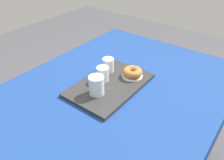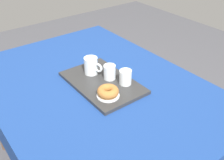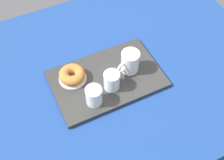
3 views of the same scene
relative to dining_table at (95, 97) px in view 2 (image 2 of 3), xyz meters
The scene contains 7 objects.
dining_table is the anchor object (origin of this frame).
serving_tray 0.10m from the dining_table, 122.73° to the right, with size 0.45×0.29×0.02m, color #2D2D2D.
tea_mug_left 0.17m from the dining_table, 23.58° to the right, with size 0.11×0.08×0.10m.
water_glass_near 0.16m from the dining_table, 105.43° to the right, with size 0.07×0.07×0.08m.
water_glass_far 0.22m from the dining_table, 133.96° to the right, with size 0.07×0.07×0.08m.
donut_plate_left 0.19m from the dining_table, behind, with size 0.11×0.11×0.01m, color white.
sugar_donut_left 0.20m from the dining_table, behind, with size 0.11×0.11×0.04m, color #A3662D.
Camera 2 is at (-1.01, 0.65, 1.53)m, focal length 42.40 mm.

